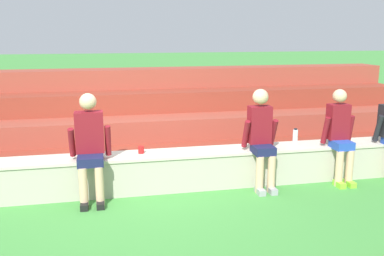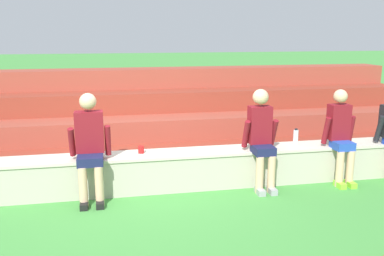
{
  "view_description": "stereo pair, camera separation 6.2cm",
  "coord_description": "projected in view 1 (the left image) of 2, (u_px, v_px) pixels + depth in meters",
  "views": [
    {
      "loc": [
        -0.5,
        -5.56,
        2.24
      ],
      "look_at": [
        0.71,
        0.23,
        0.89
      ],
      "focal_mm": 39.66,
      "sensor_mm": 36.0,
      "label": 1
    },
    {
      "loc": [
        -0.44,
        -5.57,
        2.24
      ],
      "look_at": [
        0.71,
        0.23,
        0.89
      ],
      "focal_mm": 39.66,
      "sensor_mm": 36.0,
      "label": 2
    }
  ],
  "objects": [
    {
      "name": "plastic_cup_right_end",
      "position": [
        141.0,
        150.0,
        6.02
      ],
      "size": [
        0.08,
        0.08,
        0.1
      ],
      "primitive_type": "cylinder",
      "color": "red",
      "rests_on": "stone_seating_wall"
    },
    {
      "name": "stone_seating_wall",
      "position": [
        143.0,
        171.0,
        6.05
      ],
      "size": [
        9.62,
        0.49,
        0.54
      ],
      "color": "#B7AF9E",
      "rests_on": "ground"
    },
    {
      "name": "brick_bleachers",
      "position": [
        132.0,
        122.0,
        8.05
      ],
      "size": [
        10.85,
        2.6,
        1.51
      ],
      "color": "maroon",
      "rests_on": "ground"
    },
    {
      "name": "water_bottle_near_left",
      "position": [
        295.0,
        137.0,
        6.46
      ],
      "size": [
        0.08,
        0.08,
        0.26
      ],
      "color": "silver",
      "rests_on": "stone_seating_wall"
    },
    {
      "name": "ground_plane",
      "position": [
        145.0,
        196.0,
        5.9
      ],
      "size": [
        80.0,
        80.0,
        0.0
      ],
      "primitive_type": "plane",
      "color": "#428E3D"
    },
    {
      "name": "person_center",
      "position": [
        261.0,
        136.0,
        6.07
      ],
      "size": [
        0.5,
        0.57,
        1.44
      ],
      "color": "#DBAD89",
      "rests_on": "ground"
    },
    {
      "name": "person_right_of_center",
      "position": [
        340.0,
        134.0,
        6.32
      ],
      "size": [
        0.48,
        0.53,
        1.41
      ],
      "color": "#DBAD89",
      "rests_on": "ground"
    },
    {
      "name": "person_left_of_center",
      "position": [
        90.0,
        144.0,
        5.59
      ],
      "size": [
        0.55,
        0.59,
        1.45
      ],
      "color": "#DBAD89",
      "rests_on": "ground"
    }
  ]
}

